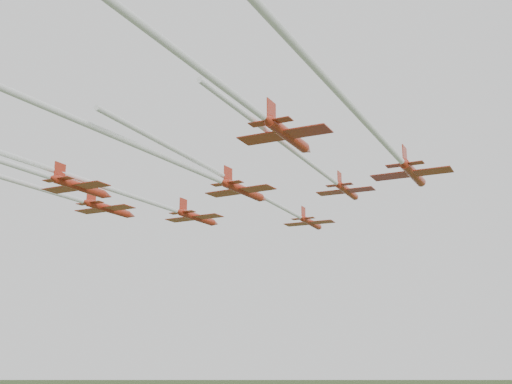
% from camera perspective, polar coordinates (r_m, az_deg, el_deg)
% --- Properties ---
extents(jet_lead, '(15.15, 63.00, 2.56)m').
position_cam_1_polar(jet_lead, '(94.59, 1.43, -0.89)').
color(jet_lead, '#B02F1B').
extents(jet_row2_left, '(18.75, 60.36, 2.85)m').
position_cam_1_polar(jet_row2_left, '(91.51, -10.49, -0.51)').
color(jet_row2_left, '#B02F1B').
extents(jet_row2_right, '(12.46, 47.02, 2.44)m').
position_cam_1_polar(jet_row2_right, '(82.14, 5.87, 1.79)').
color(jet_row2_right, '#B02F1B').
extents(jet_row3_left, '(19.48, 67.88, 2.83)m').
position_cam_1_polar(jet_row3_left, '(86.12, -20.78, 0.98)').
color(jet_row3_left, '#B02F1B').
extents(jet_row3_mid, '(21.39, 65.81, 2.79)m').
position_cam_1_polar(jet_row3_mid, '(69.96, -8.55, 3.27)').
color(jet_row3_mid, '#B02F1B').
extents(jet_row3_right, '(16.46, 59.72, 2.77)m').
position_cam_1_polar(jet_row3_right, '(63.59, 10.81, 4.94)').
color(jet_row3_right, '#B02F1B').
extents(jet_row4_right, '(16.96, 61.99, 2.93)m').
position_cam_1_polar(jet_row4_right, '(54.46, -3.63, 9.88)').
color(jet_row4_right, '#B02F1B').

